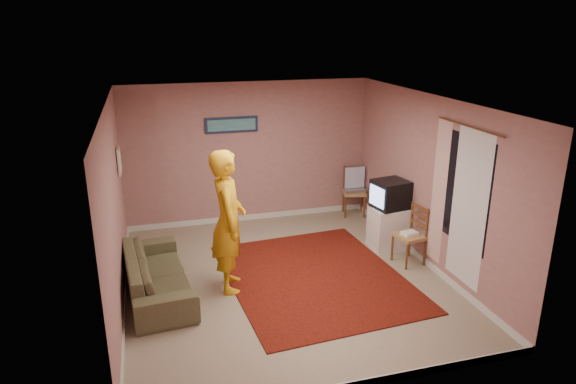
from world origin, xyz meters
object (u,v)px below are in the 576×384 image
object	(u,v)px
crt_tv	(390,194)
sofa	(157,274)
tv_cabinet	(388,228)
chair_b	(410,229)
chair_a	(354,187)
person	(228,221)

from	to	relation	value
crt_tv	sofa	world-z (taller)	crt_tv
tv_cabinet	crt_tv	size ratio (longest dim) A/B	1.18
tv_cabinet	chair_b	distance (m)	0.64
chair_a	sofa	world-z (taller)	chair_a
tv_cabinet	crt_tv	bearing A→B (deg)	-170.06
chair_a	sofa	size ratio (longest dim) A/B	0.26
crt_tv	chair_a	xyz separation A→B (m)	(0.06, 1.59, -0.36)
chair_a	tv_cabinet	bearing A→B (deg)	-76.98
sofa	person	size ratio (longest dim) A/B	1.01
chair_b	tv_cabinet	bearing A→B (deg)	174.29
crt_tv	sofa	distance (m)	3.84
person	sofa	bearing A→B (deg)	91.78
crt_tv	chair_b	xyz separation A→B (m)	(0.06, -0.61, -0.37)
tv_cabinet	chair_a	distance (m)	1.60
tv_cabinet	chair_a	bearing A→B (deg)	88.19
tv_cabinet	person	world-z (taller)	person
chair_a	person	bearing A→B (deg)	-126.83
person	chair_a	bearing A→B (deg)	-44.38
tv_cabinet	chair_a	xyz separation A→B (m)	(0.05, 1.59, 0.22)
tv_cabinet	sofa	size ratio (longest dim) A/B	0.35
chair_a	chair_b	world-z (taller)	chair_a
sofa	person	world-z (taller)	person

